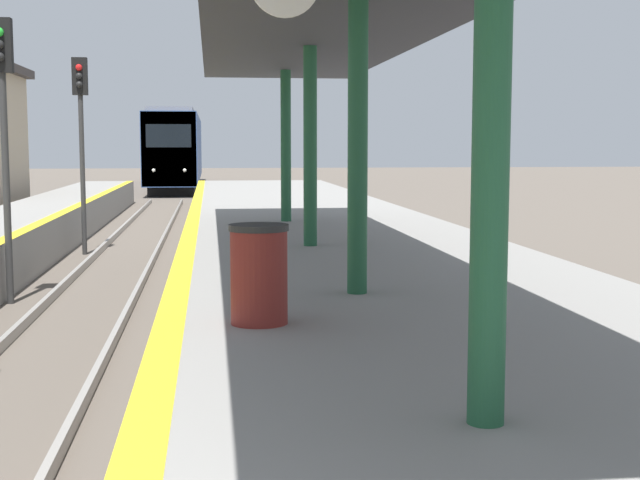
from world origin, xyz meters
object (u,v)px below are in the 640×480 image
Objects in this scene: trash_bin at (259,274)px; signal_mid at (3,107)px; train at (177,150)px; signal_far at (81,118)px.

signal_mid is at bearing 118.37° from trash_bin.
train is 4.79× the size of signal_mid.
train is 24.14× the size of trash_bin.
train is 48.47m from trash_bin.
train is at bearing 88.23° from signal_far.
signal_far is at bearing 104.27° from trash_bin.
signal_far reaches higher than trash_bin.
train is at bearing 88.09° from signal_mid.
train is 4.79× the size of signal_far.
trash_bin is (3.88, -7.19, -1.85)m from signal_mid.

